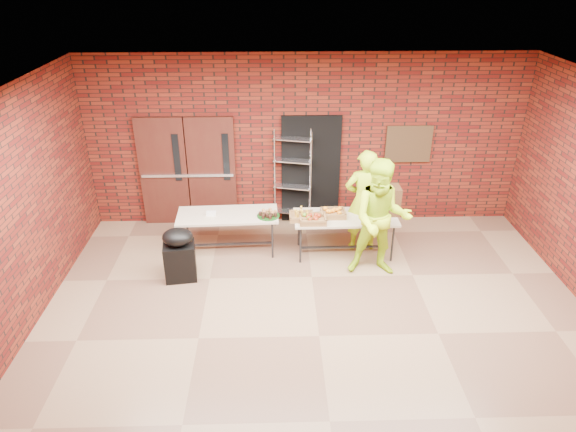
# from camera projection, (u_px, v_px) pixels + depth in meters

# --- Properties ---
(room) EXTENTS (8.08, 7.08, 3.28)m
(room) POSITION_uv_depth(u_px,v_px,m) (323.00, 235.00, 6.32)
(room) COLOR brown
(room) RESTS_ON ground
(double_doors) EXTENTS (1.78, 0.12, 2.10)m
(double_doors) POSITION_uv_depth(u_px,v_px,m) (188.00, 172.00, 9.57)
(double_doors) COLOR #431D13
(double_doors) RESTS_ON room
(dark_doorway) EXTENTS (1.10, 0.06, 2.10)m
(dark_doorway) POSITION_uv_depth(u_px,v_px,m) (311.00, 170.00, 9.65)
(dark_doorway) COLOR black
(dark_doorway) RESTS_ON room
(bronze_plaque) EXTENTS (0.85, 0.04, 0.70)m
(bronze_plaque) POSITION_uv_depth(u_px,v_px,m) (409.00, 144.00, 9.46)
(bronze_plaque) COLOR #432C1B
(bronze_plaque) RESTS_ON room
(wire_rack) EXTENTS (0.72, 0.39, 1.87)m
(wire_rack) POSITION_uv_depth(u_px,v_px,m) (293.00, 179.00, 9.57)
(wire_rack) COLOR silver
(wire_rack) RESTS_ON room
(table_left) EXTENTS (1.75, 0.79, 0.71)m
(table_left) POSITION_uv_depth(u_px,v_px,m) (228.00, 217.00, 8.80)
(table_left) COLOR #C8B399
(table_left) RESTS_ON room
(table_right) EXTENTS (1.75, 0.74, 0.72)m
(table_right) POSITION_uv_depth(u_px,v_px,m) (345.00, 220.00, 8.71)
(table_right) COLOR #C8B399
(table_right) RESTS_ON room
(basket_bananas) EXTENTS (0.40, 0.31, 0.13)m
(basket_bananas) POSITION_uv_depth(u_px,v_px,m) (302.00, 216.00, 8.57)
(basket_bananas) COLOR olive
(basket_bananas) RESTS_ON table_right
(basket_oranges) EXTENTS (0.41, 0.32, 0.13)m
(basket_oranges) POSITION_uv_depth(u_px,v_px,m) (333.00, 213.00, 8.66)
(basket_oranges) COLOR olive
(basket_oranges) RESTS_ON table_right
(basket_apples) EXTENTS (0.44, 0.34, 0.14)m
(basket_apples) POSITION_uv_depth(u_px,v_px,m) (313.00, 219.00, 8.47)
(basket_apples) COLOR olive
(basket_apples) RESTS_ON table_right
(muffin_tray) EXTENTS (0.39, 0.39, 0.10)m
(muffin_tray) POSITION_uv_depth(u_px,v_px,m) (268.00, 214.00, 8.69)
(muffin_tray) COLOR #124412
(muffin_tray) RESTS_ON table_left
(napkin_box) EXTENTS (0.16, 0.11, 0.05)m
(napkin_box) POSITION_uv_depth(u_px,v_px,m) (211.00, 213.00, 8.74)
(napkin_box) COLOR white
(napkin_box) RESTS_ON table_left
(coffee_dispenser) EXTENTS (0.37, 0.34, 0.49)m
(coffee_dispenser) POSITION_uv_depth(u_px,v_px,m) (388.00, 200.00, 8.68)
(coffee_dispenser) COLOR #54351D
(coffee_dispenser) RESTS_ON table_right
(cup_stack_front) EXTENTS (0.08, 0.08, 0.24)m
(cup_stack_front) POSITION_uv_depth(u_px,v_px,m) (362.00, 215.00, 8.48)
(cup_stack_front) COLOR white
(cup_stack_front) RESTS_ON table_right
(cup_stack_mid) EXTENTS (0.08, 0.08, 0.24)m
(cup_stack_mid) POSITION_uv_depth(u_px,v_px,m) (377.00, 214.00, 8.48)
(cup_stack_mid) COLOR white
(cup_stack_mid) RESTS_ON table_right
(cup_stack_back) EXTENTS (0.08, 0.08, 0.24)m
(cup_stack_back) POSITION_uv_depth(u_px,v_px,m) (364.00, 208.00, 8.68)
(cup_stack_back) COLOR white
(cup_stack_back) RESTS_ON table_right
(covered_grill) EXTENTS (0.54, 0.47, 0.89)m
(covered_grill) POSITION_uv_depth(u_px,v_px,m) (179.00, 254.00, 8.12)
(covered_grill) COLOR black
(covered_grill) RESTS_ON room
(volunteer_woman) EXTENTS (0.69, 0.47, 1.83)m
(volunteer_woman) POSITION_uv_depth(u_px,v_px,m) (364.00, 201.00, 8.77)
(volunteer_woman) COLOR #BFEE1A
(volunteer_woman) RESTS_ON room
(volunteer_man) EXTENTS (1.02, 0.83, 1.96)m
(volunteer_man) POSITION_uv_depth(u_px,v_px,m) (381.00, 219.00, 8.03)
(volunteer_man) COLOR #BFEE1A
(volunteer_man) RESTS_ON room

